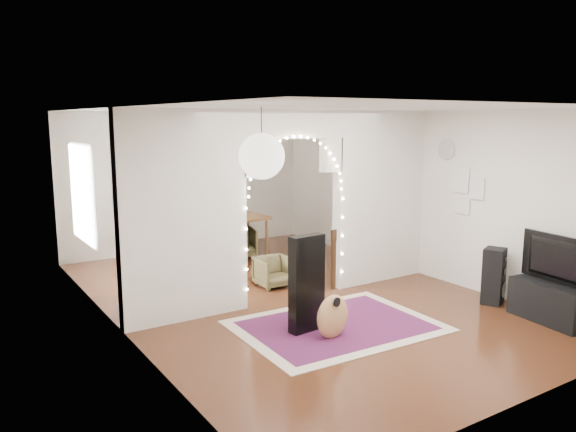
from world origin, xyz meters
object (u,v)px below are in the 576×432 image
bookcase (202,224)px  dining_chair_left (239,243)px  acoustic_guitar (333,299)px  floor_speaker (494,276)px  dining_chair_right (274,272)px  dining_table (234,221)px  media_console (549,303)px

bookcase → dining_chair_left: size_ratio=2.55×
acoustic_guitar → floor_speaker: (2.67, -0.21, -0.09)m
dining_chair_right → floor_speaker: bearing=-45.6°
floor_speaker → dining_table: floor_speaker is taller
dining_table → dining_chair_left: (0.02, -0.12, -0.40)m
bookcase → dining_table: bearing=30.3°
bookcase → dining_chair_right: bookcase is taller
acoustic_guitar → media_console: size_ratio=1.12×
floor_speaker → dining_chair_right: 3.22m
acoustic_guitar → media_console: (2.67, -1.06, -0.24)m
dining_chair_left → acoustic_guitar: bearing=-88.2°
media_console → dining_chair_left: size_ratio=1.62×
acoustic_guitar → dining_table: size_ratio=0.89×
acoustic_guitar → bookcase: (0.03, 3.71, 0.30)m
acoustic_guitar → dining_chair_left: size_ratio=1.81×
acoustic_guitar → dining_table: (0.89, 4.21, 0.19)m
acoustic_guitar → dining_table: bearing=65.4°
media_console → acoustic_guitar: bearing=164.8°
dining_table → dining_chair_left: 0.42m
floor_speaker → bookcase: (-2.65, 3.92, 0.39)m
dining_table → dining_chair_left: bearing=-82.7°
acoustic_guitar → floor_speaker: acoustic_guitar is taller
dining_chair_right → media_console: bearing=-54.1°
floor_speaker → acoustic_guitar: bearing=151.3°
dining_table → dining_chair_right: bearing=-104.5°
media_console → dining_chair_right: media_console is taller
media_console → bookcase: bookcase is taller
floor_speaker → bookcase: size_ratio=0.50×
media_console → dining_chair_right: (-2.16, 3.23, -0.02)m
dining_chair_left → floor_speaker: bearing=-53.3°
floor_speaker → media_console: 0.86m
bookcase → dining_table: size_ratio=1.26×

